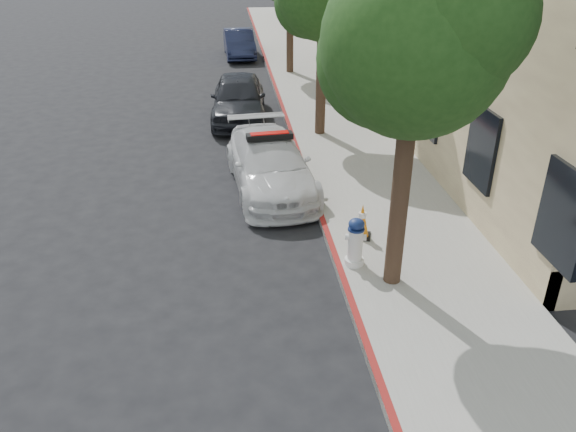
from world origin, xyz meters
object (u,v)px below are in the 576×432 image
(fire_hydrant, at_px, (355,242))
(traffic_cone, at_px, (362,221))
(police_car, at_px, (270,164))
(parked_car_far, at_px, (239,44))
(parked_car_mid, at_px, (239,98))

(fire_hydrant, relative_size, traffic_cone, 1.31)
(police_car, xyz_separation_m, parked_car_far, (-0.22, 15.50, -0.01))
(parked_car_far, relative_size, fire_hydrant, 4.11)
(police_car, relative_size, parked_car_mid, 1.07)
(parked_car_mid, distance_m, fire_hydrant, 9.61)
(traffic_cone, bearing_deg, parked_car_far, 95.70)
(police_car, height_order, parked_car_mid, parked_car_mid)
(parked_car_mid, bearing_deg, traffic_cone, -72.77)
(parked_car_far, bearing_deg, traffic_cone, -86.80)
(police_car, distance_m, parked_car_mid, 5.61)
(police_car, height_order, parked_car_far, police_car)
(fire_hydrant, distance_m, traffic_cone, 1.06)
(parked_car_mid, height_order, traffic_cone, parked_car_mid)
(fire_hydrant, bearing_deg, police_car, 119.69)
(parked_car_far, bearing_deg, fire_hydrant, -88.15)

